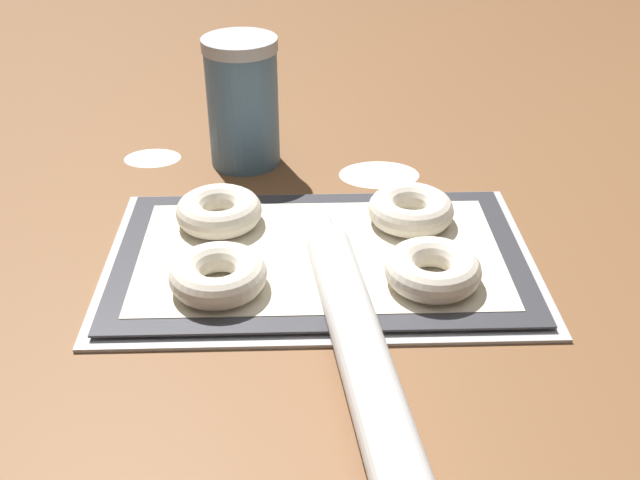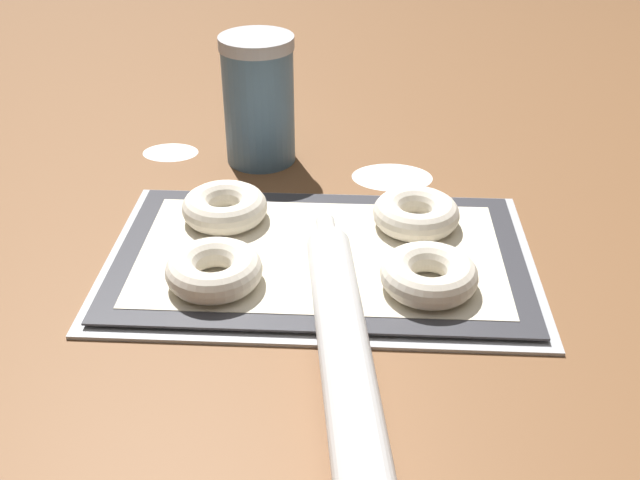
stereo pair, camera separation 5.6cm
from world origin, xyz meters
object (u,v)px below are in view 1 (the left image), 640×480
Objects in this scene: bagel_front_left at (218,275)px; bagel_back_right at (411,210)px; flour_canister at (243,102)px; rolling_pin at (367,368)px; bagel_front_right at (433,269)px; baking_tray at (320,258)px; bagel_back_left at (219,211)px.

bagel_front_left is 0.25m from bagel_back_right.
bagel_back_right is (0.21, 0.12, 0.00)m from bagel_front_left.
flour_canister is (-0.20, 0.19, 0.06)m from bagel_back_right.
rolling_pin reaches higher than bagel_front_left.
bagel_front_left is 0.20m from rolling_pin.
bagel_front_left is 1.00× the size of bagel_front_right.
baking_tray is 4.71× the size of bagel_front_left.
rolling_pin is (0.13, -0.45, -0.06)m from flour_canister.
bagel_front_right reaches higher than baking_tray.
rolling_pin is (0.14, -0.14, -0.00)m from bagel_front_left.
baking_tray is 0.13m from bagel_front_right.
rolling_pin is at bearing -74.14° from flour_canister.
bagel_front_right is at bearing 0.74° from bagel_front_left.
bagel_back_right is 0.28m from flour_canister.
bagel_front_left and bagel_front_right have the same top height.
flour_canister is (-0.09, 0.25, 0.08)m from baking_tray.
rolling_pin is at bearing -80.41° from baking_tray.
bagel_back_right is at bearing 74.53° from rolling_pin.
baking_tray is at bearing -149.55° from bagel_back_right.
bagel_back_left is at bearing 149.97° from baking_tray.
bagel_front_right and bagel_back_left have the same top height.
bagel_back_right is at bearing -43.01° from flour_canister.
bagel_front_left is 0.20× the size of rolling_pin.
baking_tray is at bearing -69.38° from flour_canister.
flour_canister is at bearing 110.62° from baking_tray.
bagel_front_left is at bearing -179.26° from bagel_front_right.
baking_tray is 0.28m from flour_canister.
bagel_front_right is 0.38m from flour_canister.
flour_canister is (0.01, 0.31, 0.06)m from bagel_front_left.
baking_tray is 4.71× the size of bagel_back_right.
bagel_front_right is at bearing -87.21° from bagel_back_right.
flour_canister is at bearing 136.99° from bagel_back_right.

